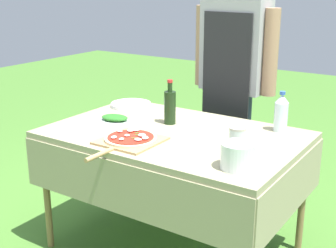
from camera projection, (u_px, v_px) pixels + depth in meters
name	position (u px, v px, depth m)	size (l,w,h in m)	color
ground_plane	(173.00, 248.00, 2.85)	(12.00, 12.00, 0.00)	#477A2D
prep_table	(174.00, 144.00, 2.65)	(1.41, 0.93, 0.74)	gray
person_cook	(234.00, 69.00, 3.18)	(0.62, 0.24, 1.67)	#333D56
pizza_on_peel	(130.00, 140.00, 2.46)	(0.30, 0.50, 0.05)	tan
oil_bottle	(170.00, 106.00, 2.75)	(0.07, 0.07, 0.27)	black
water_bottle	(281.00, 113.00, 2.62)	(0.08, 0.08, 0.23)	silver
herb_container	(115.00, 118.00, 2.82)	(0.22, 0.17, 0.04)	silver
mixing_tub	(238.00, 156.00, 2.11)	(0.16, 0.16, 0.12)	silver
plate_stack	(131.00, 105.00, 3.15)	(0.27, 0.27, 0.02)	white
sauce_jar	(237.00, 140.00, 2.34)	(0.09, 0.09, 0.12)	silver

